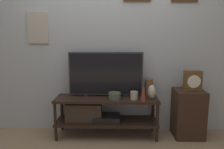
# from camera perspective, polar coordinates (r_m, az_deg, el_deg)

# --- Properties ---
(ground_plane) EXTENTS (12.00, 12.00, 0.00)m
(ground_plane) POSITION_cam_1_polar(r_m,az_deg,el_deg) (2.98, -1.60, -17.58)
(ground_plane) COLOR #997F60
(wall_back) EXTENTS (6.40, 0.08, 2.70)m
(wall_back) POSITION_cam_1_polar(r_m,az_deg,el_deg) (3.14, -1.23, 9.69)
(wall_back) COLOR #B2BCC6
(wall_back) RESTS_ON ground_plane
(media_console) EXTENTS (1.40, 0.41, 0.55)m
(media_console) POSITION_cam_1_polar(r_m,az_deg,el_deg) (3.07, -3.65, -9.69)
(media_console) COLOR black
(media_console) RESTS_ON ground_plane
(television) EXTENTS (1.02, 0.05, 0.62)m
(television) POSITION_cam_1_polar(r_m,az_deg,el_deg) (3.02, -1.63, 0.19)
(television) COLOR #333338
(television) RESTS_ON media_console
(vase_urn_stoneware) EXTENTS (0.10, 0.14, 0.19)m
(vase_urn_stoneware) POSITION_cam_1_polar(r_m,az_deg,el_deg) (2.97, 10.33, -4.50)
(vase_urn_stoneware) COLOR beige
(vase_urn_stoneware) RESTS_ON media_console
(vase_wide_bowl) EXTENTS (0.16, 0.16, 0.09)m
(vase_wide_bowl) POSITION_cam_1_polar(r_m,az_deg,el_deg) (2.93, 0.67, -5.58)
(vase_wide_bowl) COLOR #4C5647
(vase_wide_bowl) RESTS_ON media_console
(vase_tall_ceramic) EXTENTS (0.11, 0.11, 0.23)m
(vase_tall_ceramic) POSITION_cam_1_polar(r_m,az_deg,el_deg) (3.14, 9.64, -3.32)
(vase_tall_ceramic) COLOR brown
(vase_tall_ceramic) RESTS_ON media_console
(vase_slim_bronze) EXTENTS (0.07, 0.07, 0.22)m
(vase_slim_bronze) POSITION_cam_1_polar(r_m,az_deg,el_deg) (2.87, 8.19, -4.72)
(vase_slim_bronze) COLOR brown
(vase_slim_bronze) RESTS_ON media_console
(candle_jar) EXTENTS (0.10, 0.10, 0.11)m
(candle_jar) POSITION_cam_1_polar(r_m,az_deg,el_deg) (2.92, 5.79, -5.48)
(candle_jar) COLOR #C1B29E
(candle_jar) RESTS_ON media_console
(side_table) EXTENTS (0.39, 0.38, 0.66)m
(side_table) POSITION_cam_1_polar(r_m,az_deg,el_deg) (3.24, 19.25, -9.53)
(side_table) COLOR #382319
(side_table) RESTS_ON ground_plane
(mantel_clock) EXTENTS (0.23, 0.11, 0.27)m
(mantel_clock) POSITION_cam_1_polar(r_m,az_deg,el_deg) (3.10, 20.33, -1.55)
(mantel_clock) COLOR brown
(mantel_clock) RESTS_ON side_table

